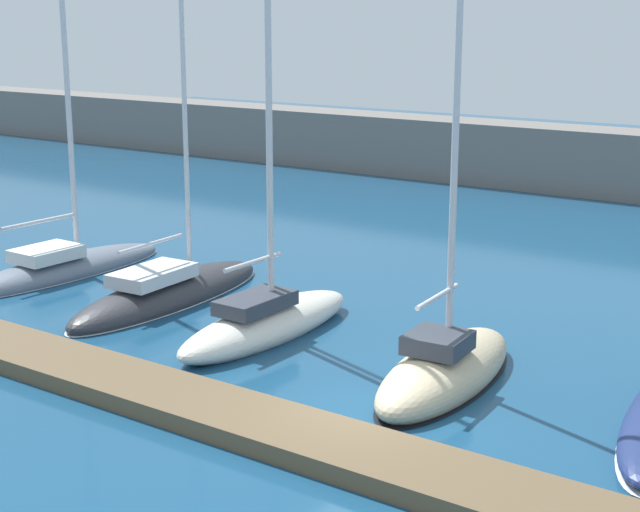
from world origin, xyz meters
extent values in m
plane|color=navy|center=(0.00, 0.00, 0.00)|extent=(120.00, 120.00, 0.00)
cube|color=brown|center=(0.00, -1.63, 0.20)|extent=(34.15, 1.98, 0.39)
ellipsoid|color=slate|center=(-14.64, 4.45, 0.11)|extent=(2.08, 8.16, 1.04)
ellipsoid|color=silver|center=(-14.64, 4.45, 0.02)|extent=(2.10, 8.25, 0.12)
cylinder|color=silver|center=(-14.63, 5.03, 6.64)|extent=(0.18, 0.18, 12.01)
cylinder|color=silver|center=(-14.65, 3.61, 1.93)|extent=(0.16, 2.97, 0.13)
cube|color=silver|center=(-14.65, 3.77, 0.84)|extent=(1.50, 2.10, 0.41)
ellipsoid|color=#2D2D33|center=(-9.68, 4.25, 0.15)|extent=(2.67, 8.31, 1.19)
ellipsoid|color=silver|center=(-9.68, 4.25, 0.02)|extent=(2.70, 8.39, 0.12)
cylinder|color=silver|center=(-9.75, 5.27, 7.34)|extent=(0.15, 0.15, 13.18)
cylinder|color=silver|center=(-9.64, 3.55, 1.90)|extent=(0.28, 2.72, 0.10)
cube|color=silver|center=(-9.64, 3.56, 0.94)|extent=(1.59, 2.66, 0.39)
ellipsoid|color=silver|center=(-5.17, 3.34, 0.32)|extent=(1.85, 6.71, 1.08)
cylinder|color=silver|center=(-5.17, 3.52, 5.78)|extent=(0.17, 0.17, 9.84)
cylinder|color=silver|center=(-5.17, 2.78, 2.16)|extent=(0.13, 2.21, 0.12)
cube|color=#333842|center=(-5.17, 2.86, 1.05)|extent=(1.19, 2.21, 0.38)
ellipsoid|color=beige|center=(0.36, 3.04, 0.28)|extent=(2.51, 6.22, 1.33)
ellipsoid|color=black|center=(0.36, 3.04, 0.02)|extent=(2.54, 6.28, 0.12)
cylinder|color=silver|center=(0.35, 3.16, 5.52)|extent=(0.16, 0.16, 9.14)
cylinder|color=silver|center=(0.41, 2.45, 2.27)|extent=(0.29, 2.14, 0.11)
cube|color=#333842|center=(0.40, 2.54, 1.16)|extent=(1.43, 1.45, 0.43)
camera|label=1|loc=(10.38, -16.04, 8.37)|focal=54.75mm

